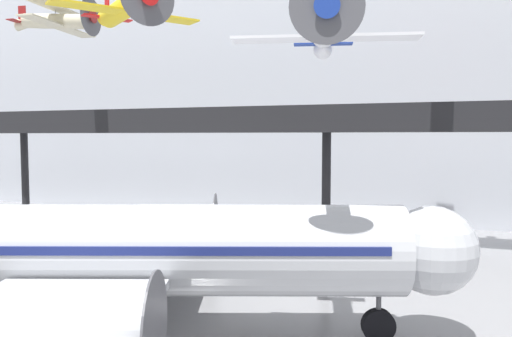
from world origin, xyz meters
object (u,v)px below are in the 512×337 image
object	(u,v)px
airliner_silver_main	(77,251)
suspended_plane_cream_biplane	(56,21)
suspended_plane_white_twin	(325,32)
suspended_plane_yellow_lowwing	(125,8)

from	to	relation	value
airliner_silver_main	suspended_plane_cream_biplane	xyz separation A→B (m)	(-14.40, 15.13, 13.05)
airliner_silver_main	suspended_plane_white_twin	xyz separation A→B (m)	(9.08, 2.11, 8.02)
airliner_silver_main	suspended_plane_cream_biplane	distance (m)	24.63
suspended_plane_white_twin	suspended_plane_cream_biplane	bearing A→B (deg)	-133.23
suspended_plane_white_twin	suspended_plane_yellow_lowwing	distance (m)	13.36
airliner_silver_main	suspended_plane_cream_biplane	size ratio (longest dim) A/B	4.31
suspended_plane_white_twin	suspended_plane_cream_biplane	size ratio (longest dim) A/B	1.54
airliner_silver_main	suspended_plane_yellow_lowwing	size ratio (longest dim) A/B	3.45
suspended_plane_cream_biplane	suspended_plane_yellow_lowwing	distance (m)	14.08
suspended_plane_white_twin	suspended_plane_yellow_lowwing	xyz separation A→B (m)	(-11.87, 5.27, 3.11)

